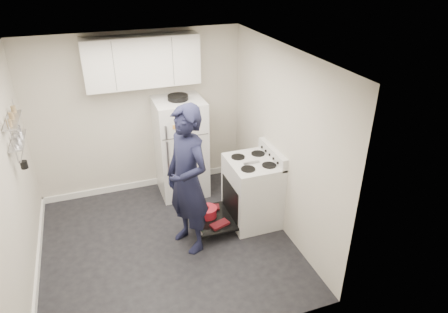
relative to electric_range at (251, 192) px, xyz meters
name	(u,v)px	position (x,y,z in m)	size (l,w,h in m)	color
room	(158,164)	(-1.29, -0.12, 0.74)	(3.21, 3.21, 2.51)	black
electric_range	(251,192)	(0.00, 0.00, 0.00)	(0.66, 0.76, 1.10)	silver
open_oven_door	(210,216)	(-0.60, 0.02, -0.29)	(0.55, 0.70, 0.21)	black
refrigerator	(181,147)	(-0.72, 1.10, 0.31)	(0.72, 0.74, 1.61)	silver
upper_cabinets	(142,61)	(-1.16, 1.28, 1.63)	(1.60, 0.33, 0.70)	silver
wall_shelf_rack	(15,131)	(-2.78, 0.34, 1.21)	(0.14, 0.60, 0.61)	#B2B2B7
person	(187,181)	(-0.96, -0.23, 0.51)	(0.71, 0.47, 1.95)	black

